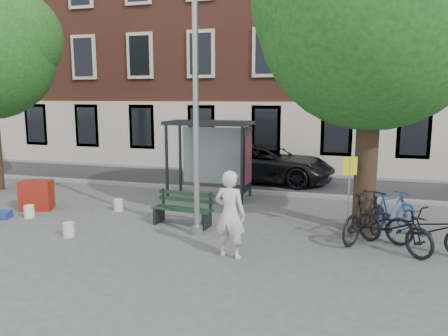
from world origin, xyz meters
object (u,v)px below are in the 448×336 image
Objects in this scene: bike_a at (429,229)px; car_dark at (267,163)px; bike_c at (394,226)px; bench at (183,210)px; bike_d at (365,216)px; bike_b at (391,210)px; painter at (230,214)px; red_stand at (37,195)px; lamppost at (196,124)px; bus_shelter at (221,142)px; notice_sign at (349,178)px.

bike_a is 0.36× the size of car_dark.
bench is at bearing 129.53° from bike_c.
bike_d is (-0.60, 0.42, 0.06)m from bike_c.
bike_b is at bearing 17.56° from bench.
car_dark reaches higher than bike_c.
car_dark is (1.03, 6.65, 0.35)m from bench.
painter is at bearing -167.25° from car_dark.
bench is 0.85× the size of bike_d.
bike_c is at bearing -3.86° from red_stand.
bike_c is (4.63, 0.26, -2.23)m from lamppost.
bike_a is at bearing -32.21° from bus_shelter.
bike_b is 0.83× the size of bike_d.
car_dark is at bearing 106.64° from notice_sign.
car_dark is at bearing 47.23° from red_stand.
lamppost is 4.62m from bike_d.
bench is 5.46m from bike_b.
lamppost reaches higher than red_stand.
red_stand is (-10.25, -0.92, -0.06)m from bike_b.
bike_c is at bearing -36.27° from bus_shelter.
red_stand is (-9.59, 0.27, -0.16)m from bike_d.
car_dark reaches higher than bike_a.
car_dark is at bearing 86.62° from bench.
bike_a is (6.04, -0.39, 0.12)m from bench.
notice_sign is (-1.77, 0.72, 0.94)m from bike_a.
lamppost reaches higher than bus_shelter.
lamppost is 2.51m from painter.
painter is 1.13× the size of bike_b.
notice_sign is at bearing -12.13° from bike_d.
bus_shelter reaches higher than car_dark.
bus_shelter is 1.46× the size of bike_a.
bike_d is (-1.36, 0.35, 0.10)m from bike_a.
car_dark is (-3.65, 6.68, 0.14)m from bike_d.
red_stand is (-4.91, 0.23, 0.05)m from bench.
bike_b is (5.34, 1.15, 0.11)m from bench.
lamppost is 3.61× the size of bike_b.
bike_c reaches higher than bike_b.
bike_b is 1.65m from notice_sign.
lamppost is 5.53m from bike_b.
bench is 0.88× the size of bike_a.
bike_b reaches higher than bench.
red_stand is at bearing 170.07° from notice_sign.
bus_shelter is (-0.61, 4.11, -0.87)m from lamppost.
bike_d reaches higher than bike_b.
notice_sign reaches higher than car_dark.
bike_b is at bearing 42.48° from bike_c.
lamppost is 1.13× the size of car_dark.
notice_sign is (3.25, -6.32, 0.71)m from car_dark.
notice_sign is (4.27, 0.33, 1.06)m from bench.
bus_shelter is 1.68× the size of bike_b.
bike_b is (5.29, -2.23, -1.41)m from bus_shelter.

